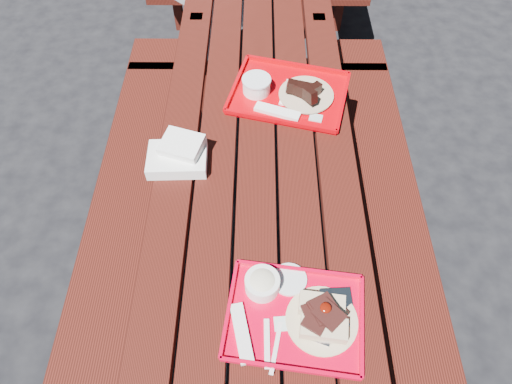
# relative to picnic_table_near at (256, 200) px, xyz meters

# --- Properties ---
(ground) EXTENTS (60.00, 60.00, 0.00)m
(ground) POSITION_rel_picnic_table_near_xyz_m (0.00, 0.00, -0.56)
(ground) COLOR black
(ground) RESTS_ON ground
(picnic_table_near) EXTENTS (1.41, 2.40, 0.75)m
(picnic_table_near) POSITION_rel_picnic_table_near_xyz_m (0.00, 0.00, 0.00)
(picnic_table_near) COLOR #45140D
(picnic_table_near) RESTS_ON ground
(near_tray) EXTENTS (0.43, 0.36, 0.12)m
(near_tray) POSITION_rel_picnic_table_near_xyz_m (0.12, -0.54, 0.22)
(near_tray) COLOR red
(near_tray) RESTS_ON picnic_table_near
(far_tray) EXTENTS (0.53, 0.46, 0.08)m
(far_tray) POSITION_rel_picnic_table_near_xyz_m (0.12, 0.39, 0.21)
(far_tray) COLOR #BE0008
(far_tray) RESTS_ON picnic_table_near
(white_cloth) EXTENTS (0.22, 0.19, 0.09)m
(white_cloth) POSITION_rel_picnic_table_near_xyz_m (-0.28, 0.04, 0.23)
(white_cloth) COLOR white
(white_cloth) RESTS_ON picnic_table_near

